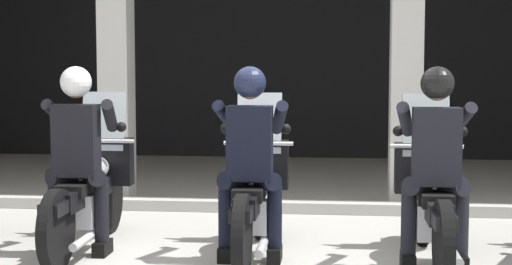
{
  "coord_description": "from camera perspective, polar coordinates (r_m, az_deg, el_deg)",
  "views": [
    {
      "loc": [
        0.71,
        -6.39,
        1.6
      ],
      "look_at": [
        0.0,
        0.28,
        1.01
      ],
      "focal_mm": 54.94,
      "sensor_mm": 36.0,
      "label": 1
    }
  ],
  "objects": [
    {
      "name": "kerb_strip",
      "position": [
        8.57,
        -0.17,
        -5.37
      ],
      "size": [
        10.55,
        0.24,
        0.12
      ],
      "primitive_type": "cube",
      "color": "#B7B5AD",
      "rests_on": "ground"
    },
    {
      "name": "police_officer_right",
      "position": [
        6.21,
        12.96,
        -1.25
      ],
      "size": [
        0.63,
        0.61,
        1.58
      ],
      "rotation": [
        0.0,
        0.0,
        -0.23
      ],
      "color": "black",
      "rests_on": "ground"
    },
    {
      "name": "police_officer_left",
      "position": [
        6.7,
        -12.85,
        -0.81
      ],
      "size": [
        0.63,
        0.61,
        1.58
      ],
      "rotation": [
        0.0,
        0.0,
        -0.3
      ],
      "color": "black",
      "rests_on": "ground"
    },
    {
      "name": "motorcycle_right",
      "position": [
        6.55,
        12.6,
        -4.8
      ],
      "size": [
        0.62,
        2.04,
        1.35
      ],
      "rotation": [
        0.0,
        0.0,
        -0.23
      ],
      "color": "black",
      "rests_on": "ground"
    },
    {
      "name": "police_officer_center",
      "position": [
        6.31,
        -0.43,
        -1.03
      ],
      "size": [
        0.63,
        0.61,
        1.58
      ],
      "rotation": [
        0.0,
        0.0,
        -0.19
      ],
      "color": "black",
      "rests_on": "ground"
    },
    {
      "name": "motorcycle_center",
      "position": [
        6.65,
        -0.13,
        -4.54
      ],
      "size": [
        0.62,
        2.04,
        1.35
      ],
      "rotation": [
        0.0,
        0.0,
        -0.19
      ],
      "color": "black",
      "rests_on": "ground"
    },
    {
      "name": "ground_plane",
      "position": [
        9.56,
        1.73,
        -4.67
      ],
      "size": [
        80.0,
        80.0,
        0.0
      ],
      "primitive_type": "plane",
      "color": "#A8A59E"
    },
    {
      "name": "station_building",
      "position": [
        11.61,
        1.55,
        7.24
      ],
      "size": [
        11.05,
        5.23,
        3.17
      ],
      "color": "black",
      "rests_on": "ground"
    },
    {
      "name": "motorcycle_left",
      "position": [
        7.02,
        -12.02,
        -4.14
      ],
      "size": [
        0.62,
        2.04,
        1.35
      ],
      "rotation": [
        0.0,
        0.0,
        -0.3
      ],
      "color": "black",
      "rests_on": "ground"
    }
  ]
}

